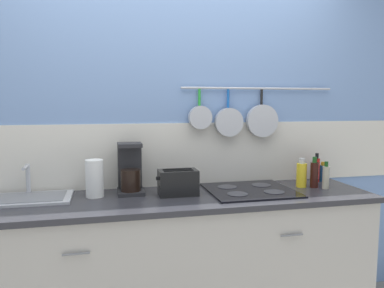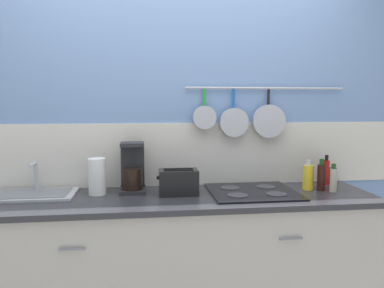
{
  "view_description": "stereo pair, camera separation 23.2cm",
  "coord_description": "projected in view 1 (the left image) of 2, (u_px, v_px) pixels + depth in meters",
  "views": [
    {
      "loc": [
        -0.44,
        -2.24,
        1.5
      ],
      "look_at": [
        0.08,
        0.0,
        1.24
      ],
      "focal_mm": 35.0,
      "sensor_mm": 36.0,
      "label": 1
    },
    {
      "loc": [
        -0.22,
        -2.29,
        1.5
      ],
      "look_at": [
        0.08,
        0.0,
        1.24
      ],
      "focal_mm": 35.0,
      "sensor_mm": 36.0,
      "label": 2
    }
  ],
  "objects": [
    {
      "name": "wall_back",
      "position": [
        171.0,
        135.0,
        2.64
      ],
      "size": [
        7.2,
        0.14,
        2.6
      ],
      "color": "#7293C6",
      "rests_on": "ground_plane"
    },
    {
      "name": "cooktop",
      "position": [
        250.0,
        190.0,
        2.48
      ],
      "size": [
        0.55,
        0.52,
        0.01
      ],
      "color": "black",
      "rests_on": "countertop"
    },
    {
      "name": "paper_towel_roll",
      "position": [
        94.0,
        178.0,
        2.32
      ],
      "size": [
        0.11,
        0.11,
        0.23
      ],
      "color": "white",
      "rests_on": "countertop"
    },
    {
      "name": "bottle_hot_sauce",
      "position": [
        323.0,
        173.0,
        2.79
      ],
      "size": [
        0.05,
        0.05,
        0.14
      ],
      "color": "navy",
      "rests_on": "countertop"
    },
    {
      "name": "countertop",
      "position": [
        180.0,
        199.0,
        2.34
      ],
      "size": [
        2.48,
        0.62,
        0.03
      ],
      "color": "#2D2D33",
      "rests_on": "cabinet_base"
    },
    {
      "name": "bottle_sesame_oil",
      "position": [
        314.0,
        174.0,
        2.58
      ],
      "size": [
        0.05,
        0.05,
        0.21
      ],
      "color": "#33140F",
      "rests_on": "countertop"
    },
    {
      "name": "toaster",
      "position": [
        178.0,
        182.0,
        2.37
      ],
      "size": [
        0.26,
        0.15,
        0.17
      ],
      "color": "black",
      "rests_on": "countertop"
    },
    {
      "name": "bottle_olive_oil",
      "position": [
        326.0,
        177.0,
        2.55
      ],
      "size": [
        0.05,
        0.05,
        0.19
      ],
      "color": "#BFB799",
      "rests_on": "countertop"
    },
    {
      "name": "cabinet_base",
      "position": [
        181.0,
        269.0,
        2.39
      ],
      "size": [
        2.44,
        0.6,
        0.88
      ],
      "color": "#B7B2A8",
      "rests_on": "ground_plane"
    },
    {
      "name": "sink_basin",
      "position": [
        25.0,
        197.0,
        2.26
      ],
      "size": [
        0.54,
        0.33,
        0.2
      ],
      "color": "#B7BABF",
      "rests_on": "countertop"
    },
    {
      "name": "bottle_dish_soap",
      "position": [
        301.0,
        174.0,
        2.6
      ],
      "size": [
        0.07,
        0.07,
        0.2
      ],
      "color": "yellow",
      "rests_on": "countertop"
    },
    {
      "name": "coffee_maker",
      "position": [
        130.0,
        172.0,
        2.43
      ],
      "size": [
        0.17,
        0.2,
        0.33
      ],
      "color": "#262628",
      "rests_on": "countertop"
    },
    {
      "name": "bottle_vinegar",
      "position": [
        316.0,
        169.0,
        2.76
      ],
      "size": [
        0.04,
        0.04,
        0.21
      ],
      "color": "red",
      "rests_on": "countertop"
    }
  ]
}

